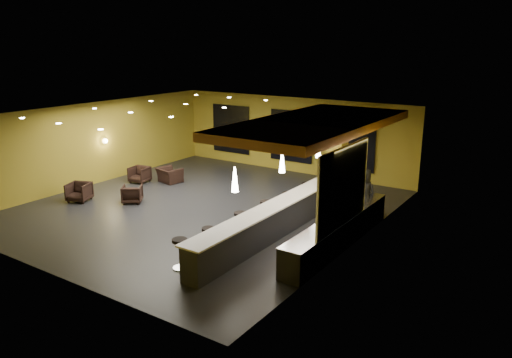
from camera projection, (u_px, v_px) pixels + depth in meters
The scene contains 35 objects.
floor at pixel (204, 209), 18.55m from camera, with size 12.00×13.00×0.10m, color black.
ceiling at pixel (201, 112), 17.59m from camera, with size 12.00×13.00×0.10m, color black.
wall_back at pixel (292, 135), 23.32m from camera, with size 12.00×0.10×3.50m, color #A18B24.
wall_front at pixel (39, 211), 12.83m from camera, with size 12.00×0.10×3.50m, color #A18B24.
wall_left at pixel (93, 144), 21.32m from camera, with size 0.10×13.00×3.50m, color #A18B24.
wall_right at pixel (360, 188), 14.83m from camera, with size 0.10×13.00×3.50m, color #A18B24.
wood_soffit at pixel (315, 124), 16.30m from camera, with size 3.60×8.00×0.28m, color #A76531.
window_left at pixel (231, 129), 25.12m from camera, with size 2.20×0.06×2.40m, color black.
window_center at pixel (291, 136), 23.24m from camera, with size 2.20×0.06×2.40m, color black.
window_right at pixel (351, 143), 21.63m from camera, with size 2.20×0.06×2.40m, color black.
tile_backsplash at pixel (343, 188), 14.01m from camera, with size 0.06×3.20×2.40m, color white.
bar_counter at pixel (273, 222), 15.65m from camera, with size 0.60×8.00×1.00m, color black.
bar_top at pixel (273, 206), 15.51m from camera, with size 0.78×8.10×0.05m, color silver.
prep_counter at pixel (338, 232), 15.00m from camera, with size 0.70×6.00×0.86m, color black.
prep_top at pixel (339, 218), 14.87m from camera, with size 0.72×6.00×0.03m, color silver.
wall_shelf_lower at pixel (335, 202), 14.03m from camera, with size 0.30×1.50×0.03m, color silver.
wall_shelf_upper at pixel (336, 187), 13.91m from camera, with size 0.30×1.50×0.03m, color silver.
column at pixel (337, 156), 19.00m from camera, with size 0.60×0.60×3.50m, color olive.
wall_sconce at pixel (105, 141), 21.61m from camera, with size 0.22×0.22×0.22m, color #FFE5B2.
pendant_0 at pixel (235, 179), 13.55m from camera, with size 0.20×0.20×0.70m, color white.
pendant_1 at pixel (282, 162), 15.55m from camera, with size 0.20×0.20×0.70m, color white.
pendant_2 at pixel (319, 148), 17.56m from camera, with size 0.20×0.20×0.70m, color white.
staff_a at pixel (338, 195), 17.54m from camera, with size 0.55×0.36×1.51m, color black.
staff_b at pixel (354, 192), 17.78m from camera, with size 0.76×0.59×1.57m, color black.
staff_c at pixel (364, 192), 17.46m from camera, with size 0.84×0.55×1.73m, color black.
armchair_a at pixel (79, 192), 19.21m from camera, with size 0.78×0.80×0.73m, color black.
armchair_b at pixel (132, 194), 19.06m from camera, with size 0.72×0.74×0.67m, color black.
armchair_c at pixel (140, 174), 21.77m from camera, with size 0.75×0.77×0.70m, color black.
armchair_d at pixel (170, 175), 21.81m from camera, with size 0.98×0.86×0.64m, color black.
bar_stool_0 at pixel (180, 250), 13.45m from camera, with size 0.44×0.44×0.86m.
bar_stool_1 at pixel (209, 237), 14.39m from camera, with size 0.41×0.41×0.81m.
bar_stool_2 at pixel (240, 222), 15.59m from camera, with size 0.42×0.42×0.83m.
bar_stool_3 at pixel (266, 210), 16.66m from camera, with size 0.43×0.43×0.84m.
bar_stool_4 at pixel (288, 200), 17.80m from camera, with size 0.40×0.40×0.78m.
bar_stool_5 at pixel (307, 191), 18.77m from camera, with size 0.43×0.43×0.84m.
Camera 1 is at (11.39, -13.53, 5.99)m, focal length 35.00 mm.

